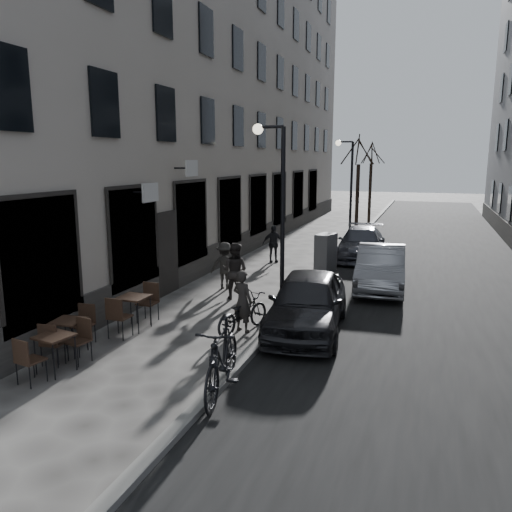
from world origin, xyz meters
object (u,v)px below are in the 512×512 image
Objects in this scene: bistro_set_b at (69,333)px; car_far at (361,243)px; tree_near at (359,150)px; bistro_set_c at (134,309)px; pedestrian_mid at (225,266)px; streetlamp_near at (277,198)px; utility_cabinet at (326,253)px; car_near at (307,302)px; bicycle at (243,313)px; pedestrian_far at (273,244)px; moped at (222,358)px; tree_far at (372,151)px; car_mid at (381,268)px; pedestrian_near at (235,271)px; bistro_set_a at (55,350)px; streetlamp_far at (348,180)px.

bistro_set_b is 0.35× the size of car_far.
tree_near reaches higher than bistro_set_c.
pedestrian_mid reaches higher than bistro_set_c.
utility_cabinet is at bearing 87.17° from streetlamp_near.
bicycle is at bearing -165.19° from car_near.
pedestrian_far reaches higher than moped.
tree_far is at bearing 81.80° from moped.
car_mid is at bearing -27.95° from utility_cabinet.
bicycle is at bearing -90.98° from tree_far.
car_far is (2.79, 7.56, -0.20)m from pedestrian_near.
bicycle is 6.03m from car_mid.
car_mid is at bearing -63.01° from pedestrian_far.
streetlamp_near is at bearing 86.76° from moped.
car_mid is at bearing -142.87° from pedestrian_near.
car_near is (4.14, 4.03, 0.26)m from bistro_set_a.
utility_cabinet reaches higher than car_far.
streetlamp_near is 0.89× the size of tree_near.
tree_far is 1.32× the size of car_near.
bistro_set_b is at bearing -97.71° from tree_far.
bicycle is 0.42× the size of car_mid.
utility_cabinet is 0.80× the size of bicycle.
bicycle is at bearing 119.24° from pedestrian_near.
streetlamp_near is 8.93m from car_far.
tree_far reaches higher than streetlamp_near.
bistro_set_a is (-3.04, -26.23, -4.19)m from tree_far.
car_near reaches higher than bistro_set_c.
streetlamp_far is at bearing 82.57° from moped.
streetlamp_far is at bearing 89.47° from car_near.
tree_far is 24.03m from bistro_set_c.
tree_near reaches higher than pedestrian_near.
bistro_set_a is 10.36m from car_mid.
car_near reaches higher than bistro_set_b.
car_near is (4.53, 3.14, 0.27)m from bistro_set_b.
pedestrian_mid is 5.08m from car_mid.
bistro_set_c is 4.46m from pedestrian_mid.
car_near is at bearing 146.23° from pedestrian_near.
streetlamp_far is 1.12× the size of car_far.
car_near is at bearing 17.34° from bistro_set_c.
pedestrian_near reaches higher than bistro_set_b.
utility_cabinet is at bearing -89.26° from tree_far.
streetlamp_near is 1.20× the size of car_mid.
tree_far reaches higher than car_far.
tree_near is at bearing 45.35° from pedestrian_far.
streetlamp_far is (0.00, 12.00, 0.00)m from streetlamp_near.
car_far is at bearing -71.12° from streetlamp_far.
pedestrian_far reaches higher than car_near.
utility_cabinet is at bearing 92.04° from car_near.
bistro_set_c is 0.94× the size of bicycle.
pedestrian_mid reaches higher than car_far.
bicycle is at bearing -91.33° from tree_near.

